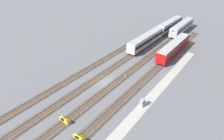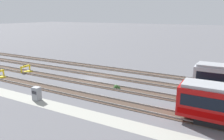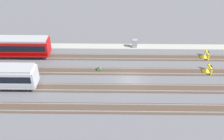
# 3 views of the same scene
# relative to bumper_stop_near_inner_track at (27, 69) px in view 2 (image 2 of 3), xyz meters

# --- Properties ---
(ground_plane) EXTENTS (400.00, 400.00, 0.00)m
(ground_plane) POSITION_rel_bumper_stop_near_inner_track_xyz_m (12.89, 2.25, -0.51)
(ground_plane) COLOR #5B5B60
(service_walkway) EXTENTS (54.00, 2.00, 0.01)m
(service_walkway) POSITION_rel_bumper_stop_near_inner_track_xyz_m (12.89, -8.59, -0.51)
(service_walkway) COLOR #9E9E93
(service_walkway) RESTS_ON ground
(rail_track_nearest) EXTENTS (90.00, 2.23, 0.21)m
(rail_track_nearest) POSITION_rel_bumper_stop_near_inner_track_xyz_m (12.89, -4.52, -0.47)
(rail_track_nearest) COLOR #47382D
(rail_track_nearest) RESTS_ON ground
(rail_track_near_inner) EXTENTS (90.00, 2.24, 0.21)m
(rail_track_near_inner) POSITION_rel_bumper_stop_near_inner_track_xyz_m (12.89, -0.01, -0.47)
(rail_track_near_inner) COLOR #47382D
(rail_track_near_inner) RESTS_ON ground
(rail_track_middle) EXTENTS (90.00, 2.24, 0.21)m
(rail_track_middle) POSITION_rel_bumper_stop_near_inner_track_xyz_m (12.89, 4.51, -0.47)
(rail_track_middle) COLOR #47382D
(rail_track_middle) RESTS_ON ground
(rail_track_far_inner) EXTENTS (90.00, 2.23, 0.21)m
(rail_track_far_inner) POSITION_rel_bumper_stop_near_inner_track_xyz_m (12.89, 9.03, -0.47)
(rail_track_far_inner) COLOR #47382D
(rail_track_far_inner) RESTS_ON ground
(bumper_stop_near_inner_track) EXTENTS (1.36, 2.01, 1.22)m
(bumper_stop_near_inner_track) POSITION_rel_bumper_stop_near_inner_track_xyz_m (0.00, 0.00, 0.00)
(bumper_stop_near_inner_track) COLOR yellow
(bumper_stop_near_inner_track) RESTS_ON ground
(electrical_cabinet) EXTENTS (0.90, 0.73, 1.60)m
(electrical_cabinet) POSITION_rel_bumper_stop_near_inner_track_xyz_m (11.53, -8.30, 0.29)
(electrical_cabinet) COLOR gray
(electrical_cabinet) RESTS_ON ground
(weed_clump) EXTENTS (0.92, 0.70, 0.64)m
(weed_clump) POSITION_rel_bumper_stop_near_inner_track_xyz_m (17.85, -0.34, -0.27)
(weed_clump) COLOR #38602D
(weed_clump) RESTS_ON ground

